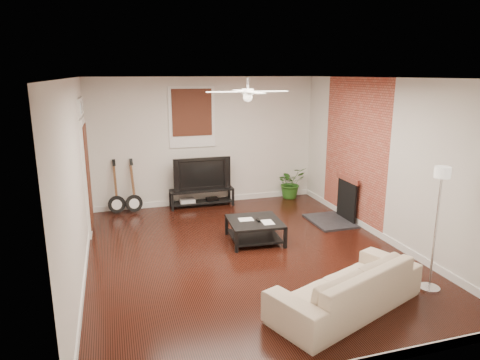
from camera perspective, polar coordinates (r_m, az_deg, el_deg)
The scene contains 14 objects.
room at distance 6.66m, azimuth 1.00°, elevation 1.29°, with size 5.01×6.01×2.81m.
brick_accent at distance 8.59m, azimuth 14.92°, elevation 3.71°, with size 0.02×2.20×2.80m, color #AC4837.
fireplace at distance 8.66m, azimuth 12.90°, elevation -2.49°, with size 0.80×1.10×0.92m, color black.
window_back at distance 9.35m, azimuth -6.40°, elevation 8.30°, with size 1.00×0.06×1.30m, color #3C1910.
door_left at distance 8.25m, azimuth -19.76°, elevation 1.89°, with size 0.08×1.00×2.50m, color white.
tv_stand at distance 9.53m, azimuth -5.10°, elevation -2.33°, with size 1.40×0.37×0.39m, color black.
tv at distance 9.41m, azimuth -5.20°, elevation 0.96°, with size 1.25×0.16×0.72m, color black.
coffee_table at distance 7.56m, azimuth 1.97°, elevation -6.76°, with size 0.89×0.89×0.38m, color black.
sofa at distance 5.63m, azimuth 13.99°, elevation -13.47°, with size 2.11×0.82×0.62m, color tan.
floor_lamp at distance 6.25m, azimuth 24.59°, elevation -6.03°, with size 0.28×0.28×1.72m, color silver, non-canonical shape.
potted_plant at distance 10.15m, azimuth 6.74°, elevation -0.33°, with size 0.67×0.58×0.74m, color #275C1A.
guitar_left at distance 9.22m, azimuth -16.22°, elevation -0.93°, with size 0.36×0.25×1.16m, color black, non-canonical shape.
guitar_right at distance 9.20m, azimuth -14.04°, elevation -0.82°, with size 0.36×0.25×1.16m, color black, non-canonical shape.
ceiling_fan at distance 6.50m, azimuth 1.04°, elevation 11.67°, with size 1.24×1.24×0.32m, color white, non-canonical shape.
Camera 1 is at (-1.99, -6.18, 2.86)m, focal length 32.09 mm.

